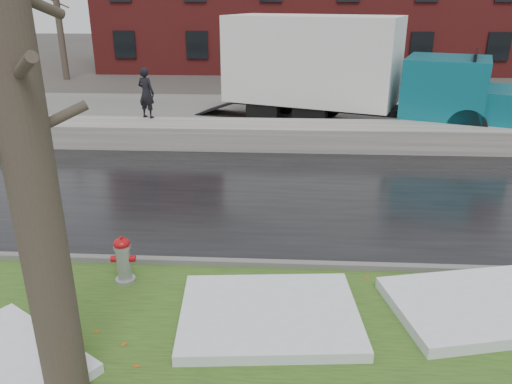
# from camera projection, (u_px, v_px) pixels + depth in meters

# --- Properties ---
(ground) EXTENTS (120.00, 120.00, 0.00)m
(ground) POSITION_uv_depth(u_px,v_px,m) (236.00, 299.00, 7.93)
(ground) COLOR #47423D
(ground) RESTS_ON ground
(verge) EXTENTS (60.00, 4.50, 0.04)m
(verge) POSITION_uv_depth(u_px,v_px,m) (227.00, 350.00, 6.76)
(verge) COLOR #284617
(verge) RESTS_ON ground
(road) EXTENTS (60.00, 7.00, 0.03)m
(road) POSITION_uv_depth(u_px,v_px,m) (254.00, 194.00, 12.11)
(road) COLOR black
(road) RESTS_ON ground
(parking_lot) EXTENTS (60.00, 9.00, 0.03)m
(parking_lot) POSITION_uv_depth(u_px,v_px,m) (267.00, 116.00, 20.01)
(parking_lot) COLOR slate
(parking_lot) RESTS_ON ground
(curb) EXTENTS (60.00, 0.15, 0.14)m
(curb) POSITION_uv_depth(u_px,v_px,m) (241.00, 264.00, 8.84)
(curb) COLOR slate
(curb) RESTS_ON ground
(snowbank) EXTENTS (60.00, 1.60, 0.75)m
(snowbank) POSITION_uv_depth(u_px,v_px,m) (262.00, 135.00, 15.88)
(snowbank) COLOR #B0AAA0
(snowbank) RESTS_ON ground
(bg_tree_left) EXTENTS (1.40, 1.62, 6.50)m
(bg_tree_left) POSITION_uv_depth(u_px,v_px,m) (59.00, 19.00, 27.81)
(bg_tree_left) COLOR brown
(bg_tree_left) RESTS_ON ground
(bg_tree_center) EXTENTS (1.40, 1.62, 6.50)m
(bg_tree_center) POSITION_uv_depth(u_px,v_px,m) (179.00, 16.00, 31.20)
(bg_tree_center) COLOR brown
(bg_tree_center) RESTS_ON ground
(fire_hydrant) EXTENTS (0.41, 0.35, 0.83)m
(fire_hydrant) POSITION_uv_depth(u_px,v_px,m) (123.00, 258.00, 8.19)
(fire_hydrant) COLOR #9D9FA5
(fire_hydrant) RESTS_ON verge
(tree) EXTENTS (1.10, 1.29, 6.21)m
(tree) POSITION_uv_depth(u_px,v_px,m) (25.00, 142.00, 4.87)
(tree) COLOR brown
(tree) RESTS_ON verge
(box_truck) EXTENTS (11.58, 5.91, 3.89)m
(box_truck) POSITION_uv_depth(u_px,v_px,m) (345.00, 70.00, 17.77)
(box_truck) COLOR black
(box_truck) RESTS_ON ground
(worker) EXTENTS (0.70, 0.60, 1.64)m
(worker) POSITION_uv_depth(u_px,v_px,m) (146.00, 93.00, 16.21)
(worker) COLOR black
(worker) RESTS_ON snowbank
(snow_patch_near) EXTENTS (2.76, 2.21, 0.16)m
(snow_patch_near) POSITION_uv_depth(u_px,v_px,m) (269.00, 314.00, 7.35)
(snow_patch_near) COLOR white
(snow_patch_near) RESTS_ON verge
(snow_patch_side) EXTENTS (3.13, 2.37, 0.18)m
(snow_patch_side) POSITION_uv_depth(u_px,v_px,m) (486.00, 305.00, 7.54)
(snow_patch_side) COLOR white
(snow_patch_side) RESTS_ON verge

